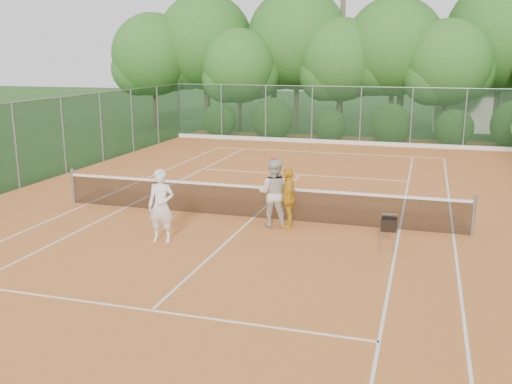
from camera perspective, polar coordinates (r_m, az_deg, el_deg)
ground at (r=16.45m, az=-0.30°, el=-2.69°), size 120.00×120.00×0.00m
clay_court at (r=16.44m, az=-0.30°, el=-2.66°), size 18.00×36.00×0.02m
club_building at (r=39.47m, az=23.24°, el=7.93°), size 8.00×5.00×3.00m
tennis_net at (r=16.31m, az=-0.30°, el=-0.89°), size 11.97×0.10×1.10m
player_white at (r=14.38m, az=-9.46°, el=-1.38°), size 0.73×0.53×1.84m
player_center_grp at (r=15.45m, az=1.79°, el=-0.08°), size 0.93×0.73×1.90m
player_yellow at (r=15.38m, az=3.23°, el=-0.58°), size 0.64×1.04×1.66m
ball_hopper at (r=13.94m, az=13.16°, el=-3.23°), size 0.35×0.35×0.81m
stray_ball_a at (r=28.33m, az=2.20°, el=4.27°), size 0.07×0.07×0.07m
stray_ball_b at (r=26.85m, az=13.12°, el=3.42°), size 0.07×0.07×0.07m
stray_ball_c at (r=26.97m, az=10.27°, el=3.60°), size 0.07×0.07×0.07m
court_markings at (r=16.44m, az=-0.30°, el=-2.61°), size 11.03×23.83×0.01m
fence_back at (r=30.61m, az=8.00°, el=7.61°), size 18.07×0.07×3.00m
tropical_treeline at (r=35.47m, az=11.90°, el=14.06°), size 32.10×8.49×15.03m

